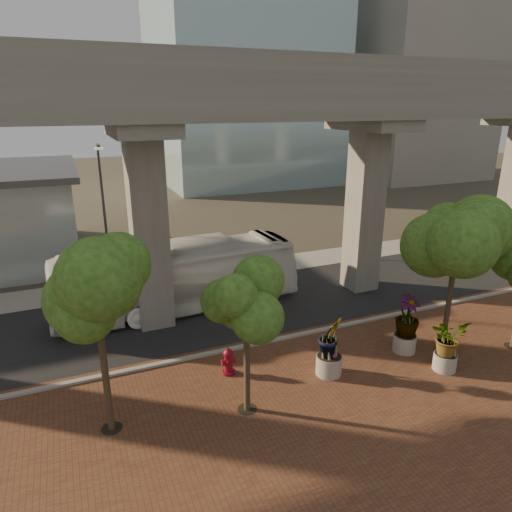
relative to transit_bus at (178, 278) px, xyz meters
name	(u,v)px	position (x,y,z in m)	size (l,w,h in m)	color
ground	(282,319)	(4.49, -3.14, -1.76)	(160.00, 160.00, 0.00)	#3E382D
brick_plaza	(381,411)	(4.49, -11.14, -1.73)	(70.00, 13.00, 0.06)	brown
asphalt_road	(266,303)	(4.49, -1.14, -1.74)	(90.00, 8.00, 0.04)	black
curb_strip	(301,335)	(4.49, -5.14, -1.68)	(70.00, 0.25, 0.16)	gray
far_sidewalk	(232,271)	(4.49, 4.36, -1.73)	(90.00, 3.00, 0.06)	gray
transit_viaduct	(267,169)	(4.49, -1.14, 5.52)	(72.00, 5.60, 12.40)	gray
midrise_block	(414,91)	(42.49, 32.86, 10.24)	(18.00, 16.00, 24.00)	gray
transit_bus	(178,278)	(0.00, 0.00, 0.00)	(2.97, 12.66, 3.53)	white
parked_car	(487,235)	(24.72, 2.39, -1.01)	(1.59, 4.58, 1.51)	black
fire_hydrant	(228,361)	(0.31, -6.83, -1.16)	(0.57, 0.51, 1.14)	maroon
planter_front	(448,340)	(8.49, -9.96, -0.34)	(2.04, 2.04, 2.25)	gray
planter_right	(407,319)	(7.98, -8.13, -0.15)	(2.40, 2.40, 2.57)	gray
planter_left	(330,340)	(3.99, -8.40, -0.18)	(2.29, 2.29, 2.51)	gray
street_tree_far_west	(96,295)	(-4.39, -8.41, 3.14)	(3.88, 3.88, 6.63)	brown
street_tree_near_west	(246,301)	(0.16, -9.22, 2.47)	(3.25, 3.25, 5.68)	brown
street_tree_near_east	(458,242)	(9.43, -8.87, 3.29)	(4.22, 4.22, 6.94)	brown
streetlamp_west	(104,209)	(-3.02, 4.03, 3.09)	(0.41, 1.20, 8.31)	#313237
streetlamp_east	(368,200)	(13.74, 2.98, 2.46)	(0.36, 1.05, 7.23)	#333238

